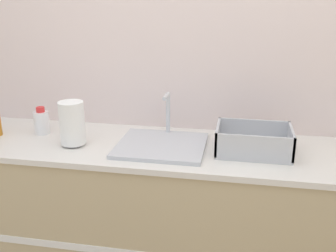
{
  "coord_description": "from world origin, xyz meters",
  "views": [
    {
      "loc": [
        0.33,
        -1.6,
        1.68
      ],
      "look_at": [
        -0.02,
        0.27,
        1.04
      ],
      "focal_mm": 42.0,
      "sensor_mm": 36.0,
      "label": 1
    }
  ],
  "objects_px": {
    "paper_towel_roll": "(72,123)",
    "dish_rack": "(253,144)",
    "sink": "(162,144)",
    "bottle_white_spray": "(42,122)"
  },
  "relations": [
    {
      "from": "dish_rack",
      "to": "bottle_white_spray",
      "type": "relative_size",
      "value": 2.39
    },
    {
      "from": "bottle_white_spray",
      "to": "dish_rack",
      "type": "bearing_deg",
      "value": -3.37
    },
    {
      "from": "sink",
      "to": "paper_towel_roll",
      "type": "relative_size",
      "value": 1.92
    },
    {
      "from": "paper_towel_roll",
      "to": "dish_rack",
      "type": "distance_m",
      "value": 0.94
    },
    {
      "from": "sink",
      "to": "bottle_white_spray",
      "type": "relative_size",
      "value": 2.91
    },
    {
      "from": "paper_towel_roll",
      "to": "dish_rack",
      "type": "height_order",
      "value": "paper_towel_roll"
    },
    {
      "from": "sink",
      "to": "paper_towel_roll",
      "type": "height_order",
      "value": "sink"
    },
    {
      "from": "paper_towel_roll",
      "to": "sink",
      "type": "bearing_deg",
      "value": 7.55
    },
    {
      "from": "dish_rack",
      "to": "sink",
      "type": "bearing_deg",
      "value": -178.7
    },
    {
      "from": "paper_towel_roll",
      "to": "dish_rack",
      "type": "bearing_deg",
      "value": 4.42
    }
  ]
}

